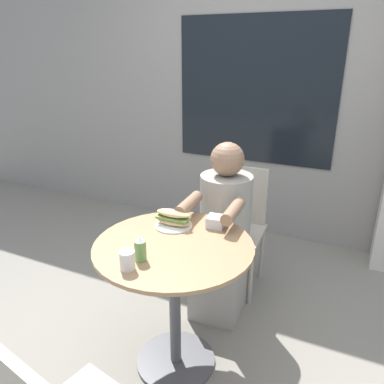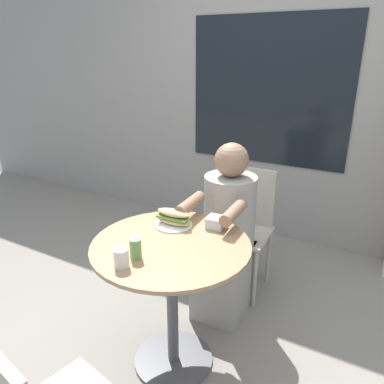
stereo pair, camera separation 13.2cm
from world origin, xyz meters
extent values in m
plane|color=gray|center=(0.00, 0.00, 0.00)|extent=(8.00, 8.00, 0.00)
cube|color=gray|center=(0.00, 1.81, 1.40)|extent=(8.00, 0.08, 2.80)
cube|color=black|center=(-0.13, 1.77, 1.31)|extent=(1.38, 0.01, 1.22)
cylinder|color=#997551|center=(0.00, 0.00, 0.74)|extent=(0.80, 0.80, 0.02)
cylinder|color=#515156|center=(0.00, 0.00, 0.37)|extent=(0.06, 0.06, 0.71)
cylinder|color=#515156|center=(0.00, 0.00, 0.01)|extent=(0.44, 0.44, 0.02)
cube|color=#ADA393|center=(0.05, 0.83, 0.44)|extent=(0.40, 0.40, 0.02)
cube|color=#ADA393|center=(0.04, 1.00, 0.66)|extent=(0.35, 0.05, 0.42)
cylinder|color=#ADA393|center=(0.22, 0.67, 0.21)|extent=(0.03, 0.03, 0.43)
cylinder|color=#ADA393|center=(-0.11, 0.66, 0.21)|extent=(0.03, 0.03, 0.43)
cylinder|color=#ADA393|center=(0.21, 1.00, 0.21)|extent=(0.03, 0.03, 0.43)
cylinder|color=#ADA393|center=(-0.12, 0.99, 0.21)|extent=(0.03, 0.03, 0.43)
cube|color=gray|center=(0.05, 0.55, 0.23)|extent=(0.33, 0.42, 0.45)
cylinder|color=gray|center=(0.05, 0.61, 0.69)|extent=(0.32, 0.32, 0.47)
sphere|color=#8E6B51|center=(0.05, 0.61, 1.03)|extent=(0.21, 0.21, 0.21)
cylinder|color=#8E6B51|center=(0.19, 0.32, 0.83)|extent=(0.08, 0.26, 0.07)
cylinder|color=#8E6B51|center=(-0.07, 0.31, 0.83)|extent=(0.08, 0.26, 0.07)
cylinder|color=white|center=(-0.09, 0.18, 0.75)|extent=(0.20, 0.20, 0.01)
ellipsoid|color=#DBB77A|center=(-0.09, 0.18, 0.77)|extent=(0.20, 0.08, 0.04)
cube|color=olive|center=(-0.09, 0.18, 0.80)|extent=(0.18, 0.08, 0.01)
ellipsoid|color=#DBB77A|center=(-0.09, 0.18, 0.82)|extent=(0.20, 0.08, 0.04)
cylinder|color=silver|center=(-0.08, -0.28, 0.79)|extent=(0.07, 0.07, 0.08)
cylinder|color=white|center=(-0.08, -0.28, 0.83)|extent=(0.07, 0.07, 0.01)
cube|color=silver|center=(0.12, 0.27, 0.78)|extent=(0.10, 0.10, 0.06)
cylinder|color=#66934C|center=(-0.06, -0.20, 0.80)|extent=(0.05, 0.05, 0.10)
cone|color=white|center=(-0.06, -0.20, 0.86)|extent=(0.05, 0.05, 0.03)
camera|label=1|loc=(0.77, -1.44, 1.64)|focal=35.00mm
camera|label=2|loc=(0.89, -1.38, 1.64)|focal=35.00mm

